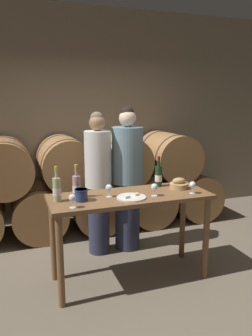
# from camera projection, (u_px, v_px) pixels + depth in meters

# --- Properties ---
(ground_plane) EXTENTS (10.00, 10.00, 0.00)m
(ground_plane) POSITION_uv_depth(u_px,v_px,m) (130.00, 278.00, 3.47)
(ground_plane) COLOR #726654
(stone_wall_back) EXTENTS (10.00, 0.12, 3.20)m
(stone_wall_back) POSITION_uv_depth(u_px,v_px,m) (84.00, 116.00, 5.06)
(stone_wall_back) COLOR #7F705B
(stone_wall_back) RESTS_ON ground_plane
(barrel_stack) EXTENTS (3.90, 0.91, 1.36)m
(barrel_stack) POSITION_uv_depth(u_px,v_px,m) (94.00, 185.00, 4.73)
(barrel_stack) COLOR #9E7042
(barrel_stack) RESTS_ON ground_plane
(tasting_table) EXTENTS (1.62, 0.61, 0.92)m
(tasting_table) POSITION_uv_depth(u_px,v_px,m) (130.00, 208.00, 3.31)
(tasting_table) COLOR brown
(tasting_table) RESTS_ON ground_plane
(person_left) EXTENTS (0.31, 0.31, 1.72)m
(person_left) POSITION_uv_depth(u_px,v_px,m) (98.00, 183.00, 3.89)
(person_left) COLOR #2D334C
(person_left) RESTS_ON ground_plane
(person_right) EXTENTS (0.38, 0.38, 1.77)m
(person_right) POSITION_uv_depth(u_px,v_px,m) (127.00, 179.00, 4.01)
(person_right) COLOR #2D334C
(person_right) RESTS_ON ground_plane
(wine_bottle_red) EXTENTS (0.08, 0.08, 0.33)m
(wine_bottle_red) POSITION_uv_depth(u_px,v_px,m) (158.00, 176.00, 3.57)
(wine_bottle_red) COLOR #193819
(wine_bottle_red) RESTS_ON tasting_table
(wine_bottle_white) EXTENTS (0.08, 0.08, 0.34)m
(wine_bottle_white) POSITION_uv_depth(u_px,v_px,m) (57.00, 189.00, 3.04)
(wine_bottle_white) COLOR #ADBC7F
(wine_bottle_white) RESTS_ON tasting_table
(wine_bottle_rose) EXTENTS (0.08, 0.08, 0.33)m
(wine_bottle_rose) POSITION_uv_depth(u_px,v_px,m) (77.00, 187.00, 3.16)
(wine_bottle_rose) COLOR #BC8E93
(wine_bottle_rose) RESTS_ON tasting_table
(blue_crock) EXTENTS (0.13, 0.13, 0.12)m
(blue_crock) POSITION_uv_depth(u_px,v_px,m) (81.00, 194.00, 3.06)
(blue_crock) COLOR navy
(blue_crock) RESTS_ON tasting_table
(bread_basket) EXTENTS (0.19, 0.19, 0.12)m
(bread_basket) POSITION_uv_depth(u_px,v_px,m) (179.00, 184.00, 3.50)
(bread_basket) COLOR tan
(bread_basket) RESTS_ON tasting_table
(cheese_plate) EXTENTS (0.29, 0.29, 0.04)m
(cheese_plate) POSITION_uv_depth(u_px,v_px,m) (131.00, 197.00, 3.17)
(cheese_plate) COLOR white
(cheese_plate) RESTS_ON tasting_table
(wine_glass_far_left) EXTENTS (0.07, 0.07, 0.13)m
(wine_glass_far_left) POSITION_uv_depth(u_px,v_px,m) (72.00, 198.00, 2.86)
(wine_glass_far_left) COLOR white
(wine_glass_far_left) RESTS_ON tasting_table
(wine_glass_left) EXTENTS (0.07, 0.07, 0.13)m
(wine_glass_left) POSITION_uv_depth(u_px,v_px,m) (109.00, 188.00, 3.18)
(wine_glass_left) COLOR white
(wine_glass_left) RESTS_ON tasting_table
(wine_glass_center) EXTENTS (0.07, 0.07, 0.13)m
(wine_glass_center) POSITION_uv_depth(u_px,v_px,m) (154.00, 187.00, 3.22)
(wine_glass_center) COLOR white
(wine_glass_center) RESTS_ON tasting_table
(wine_glass_right) EXTENTS (0.07, 0.07, 0.13)m
(wine_glass_right) POSITION_uv_depth(u_px,v_px,m) (193.00, 185.00, 3.30)
(wine_glass_right) COLOR white
(wine_glass_right) RESTS_ON tasting_table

